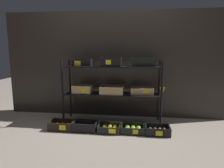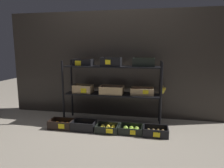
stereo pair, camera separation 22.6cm
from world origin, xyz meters
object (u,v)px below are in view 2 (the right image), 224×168
(display_rack, at_px, (114,80))
(crate_ground_apple_green, at_px, (131,130))
(crate_ground_lemon, at_px, (107,129))
(crate_ground_orange, at_px, (62,125))
(crate_ground_rightmost_kiwi, at_px, (156,132))
(crate_ground_kiwi, at_px, (84,126))

(display_rack, relative_size, crate_ground_apple_green, 4.80)
(display_rack, bearing_deg, crate_ground_lemon, -92.45)
(display_rack, xyz_separation_m, crate_ground_apple_green, (0.32, -0.40, -0.66))
(crate_ground_orange, xyz_separation_m, crate_ground_rightmost_kiwi, (1.42, -0.00, -0.00))
(display_rack, xyz_separation_m, crate_ground_kiwi, (-0.38, -0.42, -0.66))
(crate_ground_apple_green, bearing_deg, crate_ground_rightmost_kiwi, -3.92)
(crate_ground_lemon, distance_m, crate_ground_rightmost_kiwi, 0.69)
(crate_ground_orange, bearing_deg, crate_ground_apple_green, 1.22)
(display_rack, distance_m, crate_ground_kiwi, 0.87)
(crate_ground_lemon, relative_size, crate_ground_apple_green, 0.94)
(crate_ground_kiwi, bearing_deg, display_rack, 47.69)
(crate_ground_lemon, bearing_deg, crate_ground_orange, 179.41)
(crate_ground_kiwi, xyz_separation_m, crate_ground_rightmost_kiwi, (1.05, -0.00, -0.00))
(crate_ground_orange, bearing_deg, display_rack, 29.48)
(display_rack, distance_m, crate_ground_apple_green, 0.84)
(crate_ground_lemon, distance_m, crate_ground_apple_green, 0.34)
(crate_ground_orange, height_order, crate_ground_lemon, crate_ground_orange)
(crate_ground_kiwi, distance_m, crate_ground_rightmost_kiwi, 1.05)
(display_rack, bearing_deg, crate_ground_apple_green, -50.85)
(crate_ground_orange, xyz_separation_m, crate_ground_apple_green, (1.07, 0.02, -0.01))
(crate_ground_orange, height_order, crate_ground_apple_green, crate_ground_orange)
(display_rack, distance_m, crate_ground_rightmost_kiwi, 1.03)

